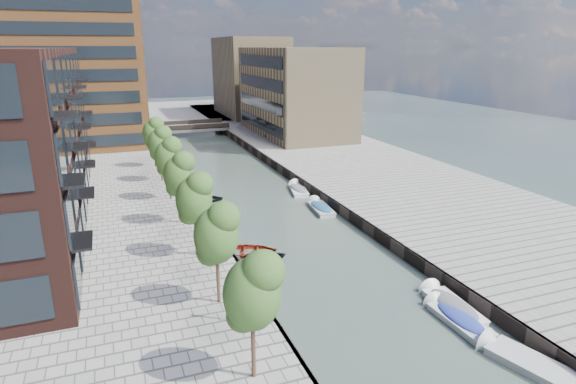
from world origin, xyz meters
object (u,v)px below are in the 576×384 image
tree_0 (252,289)px  sloop_2 (248,254)px  sloop_4 (202,201)px  motorboat_2 (523,362)px  tree_1 (216,232)px  sloop_3 (221,216)px  motorboat_0 (455,317)px  tree_3 (179,172)px  motorboat_3 (320,208)px  tree_4 (168,155)px  motorboat_1 (449,304)px  tree_2 (194,196)px  sloop_1 (260,261)px  bridge (190,127)px  tree_5 (159,142)px  motorboat_4 (298,189)px  tree_6 (153,132)px  car (269,132)px

tree_0 → sloop_2: tree_0 is taller
sloop_4 → motorboat_2: bearing=-147.8°
sloop_4 → tree_1: bearing=-173.3°
sloop_3 → motorboat_0: motorboat_0 is taller
tree_3 → motorboat_3: 14.43m
tree_1 → tree_4: bearing=90.0°
tree_4 → motorboat_1: 28.56m
motorboat_3 → tree_0: bearing=-120.7°
tree_2 → sloop_4: (3.23, 15.24, -5.31)m
sloop_1 → sloop_2: bearing=18.0°
sloop_4 → motorboat_1: (10.00, -26.02, 0.19)m
sloop_2 → motorboat_2: 19.79m
tree_1 → motorboat_3: tree_1 is taller
bridge → tree_5: tree_5 is taller
sloop_2 → sloop_4: 14.28m
tree_1 → motorboat_4: size_ratio=1.23×
tree_0 → sloop_3: tree_0 is taller
bridge → sloop_2: size_ratio=2.87×
tree_0 → motorboat_3: 26.76m
sloop_1 → motorboat_1: 13.49m
bridge → tree_5: bearing=-104.4°
tree_1 → sloop_2: 10.37m
motorboat_4 → tree_6: bearing=136.7°
tree_3 → sloop_4: size_ratio=1.36×
tree_1 → sloop_1: tree_1 is taller
tree_0 → motorboat_1: 14.55m
bridge → motorboat_3: bearing=-83.9°
bridge → tree_4: bearing=-102.0°
tree_2 → tree_3: 7.00m
tree_3 → car: 40.99m
tree_4 → sloop_1: 16.13m
tree_3 → tree_6: bearing=90.0°
bridge → motorboat_0: bridge is taller
tree_2 → sloop_2: tree_2 is taller
tree_2 → car: (19.54, 42.85, -3.61)m
tree_2 → sloop_4: 16.45m
sloop_4 → motorboat_4: 10.47m
tree_2 → sloop_2: size_ratio=1.31×
sloop_1 → motorboat_4: motorboat_4 is taller
bridge → car: size_ratio=3.18×
tree_6 → motorboat_1: size_ratio=1.22×
tree_0 → motorboat_4: size_ratio=1.23×
sloop_3 → tree_0: bearing=-170.5°
tree_2 → motorboat_4: tree_2 is taller
tree_1 → sloop_4: (3.23, 22.24, -5.31)m
sloop_1 → motorboat_2: 18.21m
tree_0 → sloop_3: 25.11m
tree_4 → tree_5: (0.00, 7.00, 0.00)m
car → tree_0: bearing=-97.3°
motorboat_1 → motorboat_2: bearing=-91.3°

